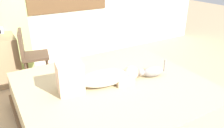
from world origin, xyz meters
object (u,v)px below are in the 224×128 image
Objects in this scene: bed at (113,102)px; chair_by_desk at (30,53)px; cup at (1,30)px; person_lying at (96,77)px; cat at (152,72)px.

chair_by_desk is (-0.63, 1.36, 0.28)m from bed.
person_lying is at bearing -67.61° from cup.
person_lying is 1.10× the size of chair_by_desk.
bed is at bearing -63.10° from cup.
person_lying is 1.93m from cup.
cup is at bearing 126.68° from cat.
chair_by_desk is at bearing 128.01° from cat.
person_lying reaches higher than cat.
bed is 2.12m from cup.
person_lying is 9.48× the size of cup.
cat is (0.69, -0.13, -0.05)m from person_lying.
bed is at bearing -14.71° from person_lying.
person_lying is at bearing 169.54° from cat.
person_lying is 0.70m from cat.
cup is 0.12× the size of chair_by_desk.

